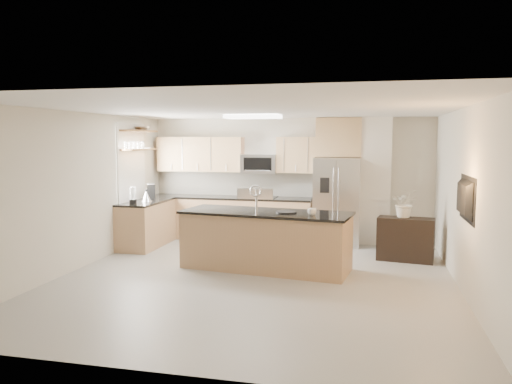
% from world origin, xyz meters
% --- Properties ---
extents(floor, '(6.50, 6.50, 0.00)m').
position_xyz_m(floor, '(0.00, 0.00, 0.00)').
color(floor, '#9E9C96').
rests_on(floor, ground).
extents(ceiling, '(6.00, 6.50, 0.02)m').
position_xyz_m(ceiling, '(0.00, 0.00, 2.60)').
color(ceiling, silver).
rests_on(ceiling, wall_back).
extents(wall_back, '(6.00, 0.02, 2.60)m').
position_xyz_m(wall_back, '(0.00, 3.25, 1.30)').
color(wall_back, beige).
rests_on(wall_back, floor).
extents(wall_front, '(6.00, 0.02, 2.60)m').
position_xyz_m(wall_front, '(0.00, -3.25, 1.30)').
color(wall_front, beige).
rests_on(wall_front, floor).
extents(wall_left, '(0.02, 6.50, 2.60)m').
position_xyz_m(wall_left, '(-3.00, 0.00, 1.30)').
color(wall_left, beige).
rests_on(wall_left, floor).
extents(wall_right, '(0.02, 6.50, 2.60)m').
position_xyz_m(wall_right, '(3.00, 0.00, 1.30)').
color(wall_right, beige).
rests_on(wall_right, floor).
extents(back_counter, '(3.55, 0.66, 1.44)m').
position_xyz_m(back_counter, '(-1.23, 2.93, 0.47)').
color(back_counter, tan).
rests_on(back_counter, floor).
extents(left_counter, '(0.66, 1.50, 0.92)m').
position_xyz_m(left_counter, '(-2.67, 1.85, 0.46)').
color(left_counter, tan).
rests_on(left_counter, floor).
extents(range, '(0.76, 0.64, 1.14)m').
position_xyz_m(range, '(-0.60, 2.92, 0.47)').
color(range, black).
rests_on(range, floor).
extents(upper_cabinets, '(3.50, 0.33, 0.75)m').
position_xyz_m(upper_cabinets, '(-1.30, 3.09, 1.83)').
color(upper_cabinets, tan).
rests_on(upper_cabinets, wall_back).
extents(microwave, '(0.76, 0.40, 0.40)m').
position_xyz_m(microwave, '(-0.60, 3.04, 1.63)').
color(microwave, '#B8B8BB').
rests_on(microwave, upper_cabinets).
extents(refrigerator, '(0.92, 0.78, 1.78)m').
position_xyz_m(refrigerator, '(1.06, 2.87, 0.89)').
color(refrigerator, '#B8B8BB').
rests_on(refrigerator, floor).
extents(partition_column, '(0.60, 0.30, 2.60)m').
position_xyz_m(partition_column, '(1.82, 3.10, 1.30)').
color(partition_column, silver).
rests_on(partition_column, floor).
extents(window, '(0.04, 1.15, 1.65)m').
position_xyz_m(window, '(-2.98, 1.85, 1.65)').
color(window, white).
rests_on(window, wall_left).
extents(shelf_lower, '(0.30, 1.20, 0.04)m').
position_xyz_m(shelf_lower, '(-2.85, 1.95, 1.95)').
color(shelf_lower, brown).
rests_on(shelf_lower, wall_left).
extents(shelf_upper, '(0.30, 1.20, 0.04)m').
position_xyz_m(shelf_upper, '(-2.85, 1.95, 2.32)').
color(shelf_upper, brown).
rests_on(shelf_upper, wall_left).
extents(ceiling_fixture, '(1.00, 0.50, 0.06)m').
position_xyz_m(ceiling_fixture, '(-0.40, 1.60, 2.56)').
color(ceiling_fixture, white).
rests_on(ceiling_fixture, ceiling).
extents(island, '(2.90, 1.37, 1.39)m').
position_xyz_m(island, '(0.04, 0.63, 0.48)').
color(island, tan).
rests_on(island, floor).
extents(credenza, '(1.02, 0.55, 0.77)m').
position_xyz_m(credenza, '(2.35, 1.73, 0.39)').
color(credenza, black).
rests_on(credenza, floor).
extents(cup, '(0.18, 0.18, 0.11)m').
position_xyz_m(cup, '(0.83, 0.40, 1.02)').
color(cup, white).
rests_on(cup, island).
extents(platter, '(0.39, 0.39, 0.02)m').
position_xyz_m(platter, '(0.39, 0.59, 0.97)').
color(platter, black).
rests_on(platter, island).
extents(blender, '(0.14, 0.14, 0.33)m').
position_xyz_m(blender, '(-2.67, 1.29, 1.06)').
color(blender, black).
rests_on(blender, left_counter).
extents(kettle, '(0.19, 0.19, 0.24)m').
position_xyz_m(kettle, '(-2.62, 1.77, 1.03)').
color(kettle, '#B8B8BB').
rests_on(kettle, left_counter).
extents(coffee_maker, '(0.23, 0.25, 0.31)m').
position_xyz_m(coffee_maker, '(-2.69, 2.15, 1.07)').
color(coffee_maker, black).
rests_on(coffee_maker, left_counter).
extents(bowl, '(0.50, 0.50, 0.09)m').
position_xyz_m(bowl, '(-2.85, 2.08, 2.38)').
color(bowl, '#B8B8BB').
rests_on(bowl, shelf_upper).
extents(flower_vase, '(0.71, 0.63, 0.76)m').
position_xyz_m(flower_vase, '(2.32, 1.77, 1.15)').
color(flower_vase, beige).
rests_on(flower_vase, credenza).
extents(television, '(0.14, 1.08, 0.62)m').
position_xyz_m(television, '(2.91, -0.20, 1.35)').
color(television, black).
rests_on(television, wall_right).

